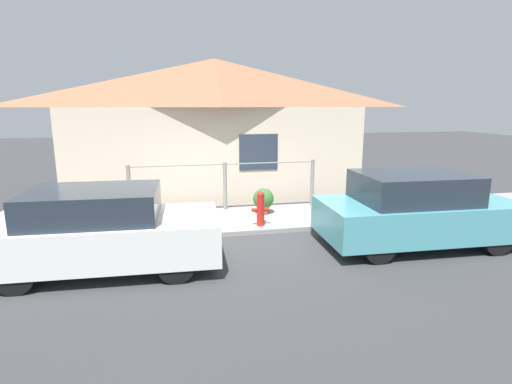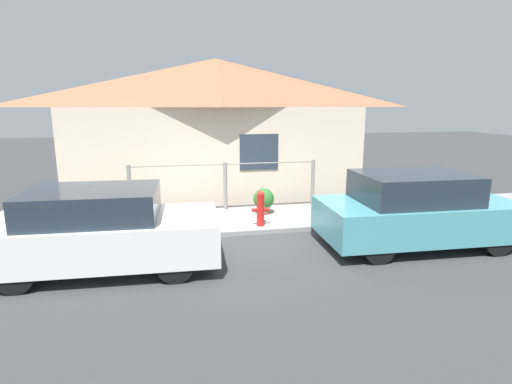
% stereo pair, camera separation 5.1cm
% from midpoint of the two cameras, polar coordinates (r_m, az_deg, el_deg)
% --- Properties ---
extents(ground_plane, '(60.00, 60.00, 0.00)m').
position_cam_midpoint_polar(ground_plane, '(8.75, -2.49, -6.31)').
color(ground_plane, '#38383A').
extents(sidewalk, '(24.00, 2.12, 0.10)m').
position_cam_midpoint_polar(sidewalk, '(9.73, -3.49, -4.07)').
color(sidewalk, gray).
rests_on(sidewalk, ground_plane).
extents(house, '(8.86, 2.23, 4.11)m').
position_cam_midpoint_polar(house, '(11.99, -5.57, 14.33)').
color(house, beige).
rests_on(house, ground_plane).
extents(fence, '(4.90, 0.10, 1.25)m').
position_cam_midpoint_polar(fence, '(10.43, -4.26, 1.19)').
color(fence, gray).
rests_on(fence, sidewalk).
extents(car_left, '(3.90, 1.88, 1.42)m').
position_cam_midpoint_polar(car_left, '(7.32, -20.89, -5.08)').
color(car_left, white).
rests_on(car_left, ground_plane).
extents(car_right, '(3.94, 1.91, 1.48)m').
position_cam_midpoint_polar(car_right, '(8.63, 22.07, -2.45)').
color(car_right, teal).
rests_on(car_right, ground_plane).
extents(fire_hydrant, '(0.40, 0.18, 0.81)m').
position_cam_midpoint_polar(fire_hydrant, '(9.02, 0.82, -2.24)').
color(fire_hydrant, red).
rests_on(fire_hydrant, sidewalk).
extents(potted_plant_near_hydrant, '(0.52, 0.52, 0.64)m').
position_cam_midpoint_polar(potted_plant_near_hydrant, '(10.06, 1.25, -1.15)').
color(potted_plant_near_hydrant, brown).
rests_on(potted_plant_near_hydrant, sidewalk).
extents(potted_plant_by_fence, '(0.40, 0.40, 0.51)m').
position_cam_midpoint_polar(potted_plant_by_fence, '(9.98, -20.41, -2.51)').
color(potted_plant_by_fence, brown).
rests_on(potted_plant_by_fence, sidewalk).
extents(potted_plant_corner, '(0.35, 0.35, 0.48)m').
position_cam_midpoint_polar(potted_plant_corner, '(11.28, 14.94, -0.55)').
color(potted_plant_corner, slate).
rests_on(potted_plant_corner, sidewalk).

